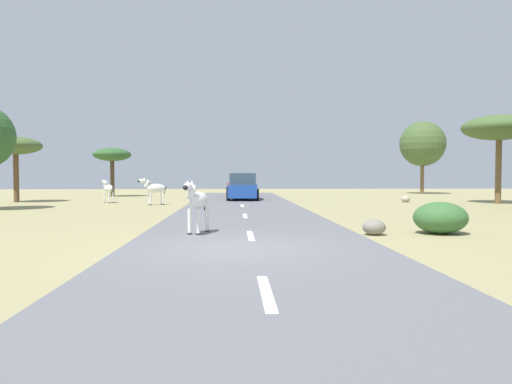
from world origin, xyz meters
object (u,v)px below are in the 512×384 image
at_px(car_1, 243,187).
at_px(tree_4, 16,146).
at_px(bush_1, 440,218).
at_px(tree_7, 423,144).
at_px(tree_2, 499,128).
at_px(zebra_0, 197,201).
at_px(zebra_1, 154,189).
at_px(rock_2, 374,227).
at_px(car_0, 240,186).
at_px(rock_0, 406,199).
at_px(zebra_2, 108,189).
at_px(tree_6, 112,155).

xyz_separation_m(car_1, tree_4, (-13.94, -1.42, 2.56)).
bearing_deg(bush_1, tree_7, 68.51).
height_order(car_1, tree_2, tree_2).
distance_m(zebra_0, bush_1, 6.92).
distance_m(zebra_0, tree_4, 20.46).
relative_size(zebra_1, rock_2, 2.38).
xyz_separation_m(zebra_0, tree_7, (17.70, 27.48, 3.47)).
distance_m(zebra_0, car_0, 23.27).
xyz_separation_m(zebra_0, rock_0, (11.57, 15.14, -0.75)).
xyz_separation_m(zebra_2, rock_0, (18.10, -0.17, -0.65)).
bearing_deg(tree_7, bush_1, -111.49).
xyz_separation_m(zebra_1, zebra_2, (-3.13, 2.16, -0.07)).
bearing_deg(car_1, zebra_0, -92.03).
bearing_deg(tree_6, zebra_1, -64.36).
bearing_deg(bush_1, car_0, 103.09).
xyz_separation_m(car_0, rock_2, (3.41, -23.38, -0.63)).
bearing_deg(tree_2, tree_4, 174.58).
bearing_deg(zebra_0, rock_2, -164.74).
relative_size(zebra_1, car_0, 0.34).
bearing_deg(tree_6, tree_7, 8.58).
xyz_separation_m(car_0, car_1, (0.14, -5.63, 0.00)).
bearing_deg(tree_2, tree_6, 157.85).
bearing_deg(bush_1, zebra_0, -179.66).
xyz_separation_m(tree_2, rock_0, (-4.84, 1.69, -4.18)).
bearing_deg(tree_6, zebra_0, -70.39).
bearing_deg(zebra_2, tree_7, -12.21).
distance_m(zebra_0, tree_2, 21.50).
height_order(bush_1, rock_2, bush_1).
relative_size(zebra_1, tree_6, 0.41).
bearing_deg(rock_2, tree_6, 119.31).
xyz_separation_m(zebra_0, bush_1, (6.90, 0.04, -0.49)).
distance_m(zebra_1, car_1, 6.72).
xyz_separation_m(zebra_0, zebra_1, (-3.40, 13.16, -0.03)).
distance_m(car_1, tree_6, 11.90).
relative_size(car_1, tree_6, 1.18).
height_order(tree_7, rock_2, tree_7).
height_order(zebra_2, tree_2, tree_2).
distance_m(tree_6, rock_2, 27.34).
bearing_deg(tree_2, rock_2, -130.20).
relative_size(tree_4, rock_2, 6.23).
distance_m(zebra_1, zebra_2, 3.80).
xyz_separation_m(zebra_2, car_1, (8.18, 2.27, 0.00)).
bearing_deg(tree_4, zebra_2, -8.46).
distance_m(car_0, tree_6, 10.17).
bearing_deg(tree_7, rock_2, -114.81).
bearing_deg(tree_4, zebra_1, -18.74).
distance_m(zebra_0, car_1, 17.67).
bearing_deg(zebra_0, tree_7, -105.69).
bearing_deg(rock_0, zebra_1, -172.45).
distance_m(zebra_0, zebra_1, 13.59).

